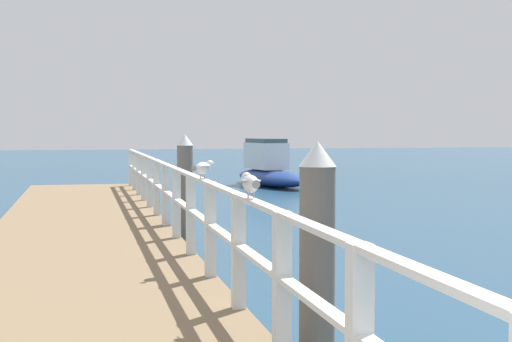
{
  "coord_description": "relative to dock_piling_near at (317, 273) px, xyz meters",
  "views": [
    {
      "loc": [
        -0.0,
        -1.32,
        2.16
      ],
      "look_at": [
        2.87,
        11.2,
        1.45
      ],
      "focal_mm": 53.4,
      "sensor_mm": 36.0,
      "label": 1
    }
  ],
  "objects": [
    {
      "name": "seagull_foreground",
      "position": [
        -0.38,
        0.68,
        0.66
      ],
      "size": [
        0.18,
        0.48,
        0.21
      ],
      "rotation": [
        0.0,
        0.0,
        6.28
      ],
      "color": "white",
      "rests_on": "pier_railing"
    },
    {
      "name": "dock_piling_near",
      "position": [
        0.0,
        0.0,
        0.0
      ],
      "size": [
        0.29,
        0.29,
        2.07
      ],
      "color": "#6B6056",
      "rests_on": "ground_plane"
    },
    {
      "name": "seagull_background",
      "position": [
        -0.37,
        3.3,
        0.66
      ],
      "size": [
        0.33,
        0.4,
        0.21
      ],
      "rotation": [
        0.0,
        0.0,
        5.62
      ],
      "color": "white",
      "rests_on": "pier_railing"
    },
    {
      "name": "boat_4",
      "position": [
        5.2,
        22.47,
        -0.45
      ],
      "size": [
        2.42,
        5.63,
        1.79
      ],
      "rotation": [
        0.0,
        0.0,
        0.16
      ],
      "color": "navy",
      "rests_on": "ground_plane"
    },
    {
      "name": "pier_railing",
      "position": [
        -0.38,
        6.67,
        0.12
      ],
      "size": [
        0.12,
        20.46,
        1.07
      ],
      "color": "silver",
      "rests_on": "pier_deck"
    },
    {
      "name": "dock_piling_far",
      "position": [
        0.0,
        7.75,
        0.0
      ],
      "size": [
        0.29,
        0.29,
        2.07
      ],
      "color": "#6B6056",
      "rests_on": "ground_plane"
    },
    {
      "name": "pier_deck",
      "position": [
        -1.78,
        6.67,
        -0.79
      ],
      "size": [
        2.95,
        21.94,
        0.51
      ],
      "primitive_type": "cube",
      "color": "#846B4C",
      "rests_on": "ground_plane"
    }
  ]
}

